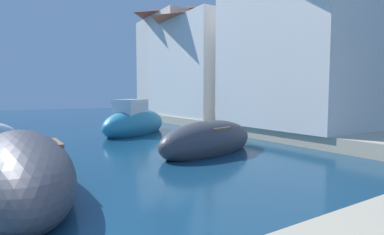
{
  "coord_description": "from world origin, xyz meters",
  "views": [
    {
      "loc": [
        0.65,
        -4.17,
        1.95
      ],
      "look_at": [
        9.1,
        9.42,
        0.73
      ],
      "focal_mm": 28.18,
      "sensor_mm": 36.0,
      "label": 1
    }
  ],
  "objects_px": {
    "quayside_tree": "(267,68)",
    "waterfront_building_annex": "(208,62)",
    "moored_boat_3": "(135,123)",
    "waterfront_building_far": "(184,60)",
    "moored_boat_4": "(208,141)",
    "waterfront_building_main": "(309,35)",
    "moored_boat_1": "(22,172)"
  },
  "relations": [
    {
      "from": "waterfront_building_main",
      "to": "waterfront_building_annex",
      "type": "distance_m",
      "value": 8.37
    },
    {
      "from": "waterfront_building_main",
      "to": "quayside_tree",
      "type": "distance_m",
      "value": 4.56
    },
    {
      "from": "moored_boat_3",
      "to": "waterfront_building_far",
      "type": "xyz_separation_m",
      "value": [
        6.8,
        6.73,
        4.23
      ]
    },
    {
      "from": "moored_boat_1",
      "to": "waterfront_building_main",
      "type": "bearing_deg",
      "value": -78.38
    },
    {
      "from": "waterfront_building_annex",
      "to": "quayside_tree",
      "type": "bearing_deg",
      "value": -70.34
    },
    {
      "from": "moored_boat_3",
      "to": "moored_boat_4",
      "type": "height_order",
      "value": "moored_boat_3"
    },
    {
      "from": "moored_boat_4",
      "to": "waterfront_building_annex",
      "type": "bearing_deg",
      "value": -141.11
    },
    {
      "from": "waterfront_building_far",
      "to": "quayside_tree",
      "type": "height_order",
      "value": "waterfront_building_far"
    },
    {
      "from": "waterfront_building_main",
      "to": "moored_boat_1",
      "type": "bearing_deg",
      "value": -167.57
    },
    {
      "from": "moored_boat_1",
      "to": "waterfront_building_main",
      "type": "height_order",
      "value": "waterfront_building_main"
    },
    {
      "from": "moored_boat_1",
      "to": "quayside_tree",
      "type": "distance_m",
      "value": 15.56
    },
    {
      "from": "waterfront_building_main",
      "to": "waterfront_building_far",
      "type": "distance_m",
      "value": 11.76
    },
    {
      "from": "waterfront_building_annex",
      "to": "moored_boat_1",
      "type": "bearing_deg",
      "value": -137.7
    },
    {
      "from": "moored_boat_1",
      "to": "waterfront_building_annex",
      "type": "distance_m",
      "value": 16.83
    },
    {
      "from": "moored_boat_3",
      "to": "waterfront_building_far",
      "type": "relative_size",
      "value": 0.59
    },
    {
      "from": "moored_boat_1",
      "to": "waterfront_building_main",
      "type": "relative_size",
      "value": 0.62
    },
    {
      "from": "moored_boat_1",
      "to": "waterfront_building_annex",
      "type": "xyz_separation_m",
      "value": [
        12.12,
        11.03,
        3.84
      ]
    },
    {
      "from": "moored_boat_3",
      "to": "waterfront_building_far",
      "type": "height_order",
      "value": "waterfront_building_far"
    },
    {
      "from": "moored_boat_3",
      "to": "moored_boat_4",
      "type": "bearing_deg",
      "value": -125.36
    },
    {
      "from": "moored_boat_4",
      "to": "quayside_tree",
      "type": "height_order",
      "value": "quayside_tree"
    },
    {
      "from": "moored_boat_3",
      "to": "moored_boat_4",
      "type": "xyz_separation_m",
      "value": [
        0.23,
        -6.15,
        -0.13
      ]
    },
    {
      "from": "moored_boat_1",
      "to": "moored_boat_4",
      "type": "xyz_separation_m",
      "value": [
        5.55,
        1.54,
        -0.05
      ]
    },
    {
      "from": "waterfront_building_far",
      "to": "quayside_tree",
      "type": "relative_size",
      "value": 1.84
    },
    {
      "from": "moored_boat_4",
      "to": "waterfront_building_far",
      "type": "xyz_separation_m",
      "value": [
        6.57,
        12.88,
        4.36
      ]
    },
    {
      "from": "moored_boat_1",
      "to": "waterfront_building_annex",
      "type": "height_order",
      "value": "waterfront_building_annex"
    },
    {
      "from": "moored_boat_4",
      "to": "waterfront_building_annex",
      "type": "height_order",
      "value": "waterfront_building_annex"
    },
    {
      "from": "moored_boat_1",
      "to": "waterfront_building_main",
      "type": "distance_m",
      "value": 13.15
    },
    {
      "from": "waterfront_building_annex",
      "to": "moored_boat_4",
      "type": "bearing_deg",
      "value": -124.71
    },
    {
      "from": "waterfront_building_annex",
      "to": "quayside_tree",
      "type": "xyz_separation_m",
      "value": [
        1.51,
        -4.22,
        -0.66
      ]
    },
    {
      "from": "moored_boat_4",
      "to": "moored_boat_3",
      "type": "bearing_deg",
      "value": -104.26
    },
    {
      "from": "moored_boat_3",
      "to": "waterfront_building_main",
      "type": "xyz_separation_m",
      "value": [
        6.8,
        -5.02,
        4.26
      ]
    },
    {
      "from": "quayside_tree",
      "to": "waterfront_building_annex",
      "type": "bearing_deg",
      "value": 109.66
    }
  ]
}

